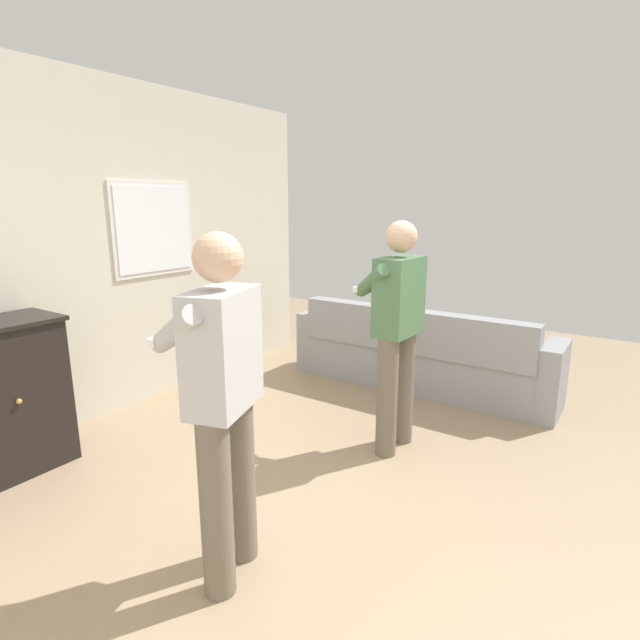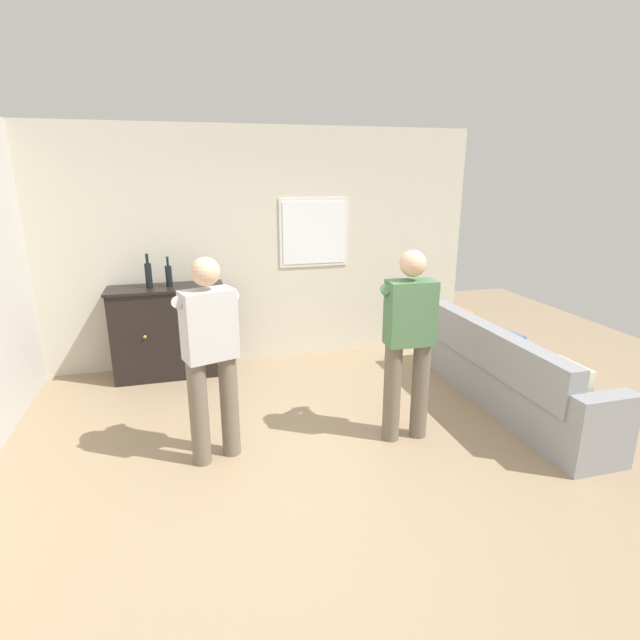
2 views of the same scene
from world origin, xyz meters
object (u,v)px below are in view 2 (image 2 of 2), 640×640
at_px(bottle_wine_green, 149,274).
at_px(person_standing_right, 408,337).
at_px(person_standing_left, 210,351).
at_px(bottle_liquor_amber, 169,275).
at_px(couch, 503,374).
at_px(sideboard_cabinet, 169,332).

distance_m(bottle_wine_green, person_standing_right, 2.97).
bearing_deg(person_standing_left, bottle_liquor_amber, 99.54).
bearing_deg(person_standing_right, bottle_wine_green, 137.27).
height_order(person_standing_left, person_standing_right, same).
height_order(couch, person_standing_left, person_standing_left).
bearing_deg(sideboard_cabinet, person_standing_right, -45.03).
height_order(couch, sideboard_cabinet, sideboard_cabinet).
xyz_separation_m(person_standing_left, person_standing_right, (1.64, -0.10, 0.00)).
relative_size(bottle_liquor_amber, person_standing_right, 0.20).
xyz_separation_m(couch, bottle_liquor_amber, (-3.19, 1.69, 0.85)).
relative_size(sideboard_cabinet, person_standing_left, 0.75).
height_order(bottle_liquor_amber, person_standing_left, person_standing_left).
relative_size(sideboard_cabinet, person_standing_right, 0.75).
relative_size(couch, person_standing_right, 1.54).
bearing_deg(sideboard_cabinet, couch, -27.54).
distance_m(bottle_liquor_amber, person_standing_left, 1.97).
bearing_deg(couch, person_standing_left, -175.37).
xyz_separation_m(bottle_liquor_amber, person_standing_left, (0.32, -1.93, -0.24)).
bearing_deg(bottle_liquor_amber, sideboard_cabinet, -174.65).
bearing_deg(person_standing_right, bottle_liquor_amber, 134.17).
relative_size(bottle_liquor_amber, person_standing_left, 0.20).
bearing_deg(sideboard_cabinet, person_standing_left, -78.97).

